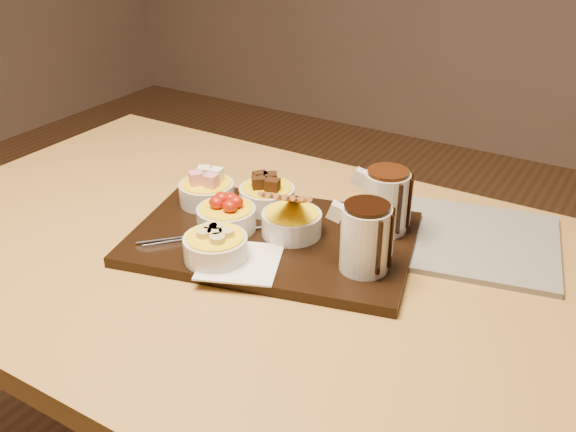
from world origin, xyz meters
The scene contains 12 objects.
dining_table centered at (0.00, 0.00, 0.65)m, with size 1.20×0.80×0.75m.
serving_board centered at (0.07, 0.04, 0.76)m, with size 0.46×0.30×0.02m, color black.
napkin centered at (0.07, -0.06, 0.77)m, with size 0.12×0.12×0.00m, color white.
bowl_marshmallows centered at (-0.10, 0.08, 0.79)m, with size 0.10×0.10×0.04m, color beige.
bowl_cake centered at (0.01, 0.12, 0.79)m, with size 0.10×0.10×0.04m, color beige.
bowl_strawberries centered at (-0.01, 0.02, 0.79)m, with size 0.10×0.10×0.04m, color beige.
bowl_biscotti centered at (0.10, 0.06, 0.79)m, with size 0.10×0.10×0.04m, color beige.
bowl_bananas centered at (0.04, -0.07, 0.79)m, with size 0.10×0.10×0.04m, color beige.
pitcher_dark_chocolate centered at (0.24, 0.02, 0.82)m, with size 0.07×0.07×0.10m, color silver.
pitcher_milk_chocolate centered at (0.22, 0.15, 0.82)m, with size 0.07×0.07×0.10m, color silver.
fondue_skewers centered at (-0.01, -0.01, 0.77)m, with size 0.26×0.03×0.01m, color silver, non-canonical shape.
newspaper centered at (0.34, 0.21, 0.76)m, with size 0.32×0.25×0.01m, color beige.
Camera 1 is at (0.58, -0.74, 1.30)m, focal length 40.00 mm.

